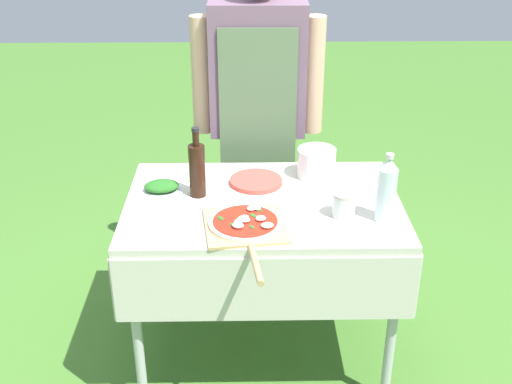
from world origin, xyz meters
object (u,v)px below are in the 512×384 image
at_px(pizza_on_peel, 246,225).
at_px(plate_stack, 256,181).
at_px(water_bottle, 387,189).
at_px(oil_bottle, 197,169).
at_px(sauce_jar, 344,206).
at_px(mixing_tub, 316,163).
at_px(prep_table, 263,220).
at_px(person_cook, 258,103).
at_px(herb_container, 162,187).

height_order(pizza_on_peel, plate_stack, pizza_on_peel).
height_order(water_bottle, plate_stack, water_bottle).
xyz_separation_m(oil_bottle, sauce_jar, (0.59, -0.19, -0.08)).
bearing_deg(pizza_on_peel, mixing_tub, 48.48).
distance_m(plate_stack, sauce_jar, 0.46).
bearing_deg(sauce_jar, water_bottle, -11.90).
bearing_deg(prep_table, person_cook, 90.92).
xyz_separation_m(oil_bottle, water_bottle, (0.74, -0.22, 0.01)).
xyz_separation_m(prep_table, plate_stack, (-0.03, 0.16, 0.10)).
relative_size(person_cook, herb_container, 9.06).
height_order(plate_stack, sauce_jar, sauce_jar).
xyz_separation_m(prep_table, person_cook, (-0.01, 0.64, 0.30)).
bearing_deg(prep_table, mixing_tub, 43.76).
height_order(prep_table, water_bottle, water_bottle).
distance_m(pizza_on_peel, mixing_tub, 0.56).
distance_m(prep_table, pizza_on_peel, 0.26).
xyz_separation_m(pizza_on_peel, mixing_tub, (0.31, 0.46, 0.05)).
relative_size(prep_table, person_cook, 0.68).
bearing_deg(water_bottle, herb_container, 164.01).
distance_m(water_bottle, sauce_jar, 0.18).
relative_size(water_bottle, plate_stack, 1.21).
distance_m(prep_table, herb_container, 0.46).
distance_m(mixing_tub, plate_stack, 0.28).
distance_m(mixing_tub, sauce_jar, 0.38).
bearing_deg(plate_stack, mixing_tub, 14.38).
distance_m(oil_bottle, herb_container, 0.19).
height_order(person_cook, oil_bottle, person_cook).
bearing_deg(sauce_jar, prep_table, 156.42).
bearing_deg(mixing_tub, water_bottle, -60.58).
height_order(person_cook, pizza_on_peel, person_cook).
height_order(mixing_tub, sauce_jar, mixing_tub).
distance_m(water_bottle, plate_stack, 0.61).
distance_m(water_bottle, mixing_tub, 0.47).
xyz_separation_m(pizza_on_peel, water_bottle, (0.54, 0.06, 0.12)).
bearing_deg(pizza_on_peel, plate_stack, 76.21).
bearing_deg(herb_container, prep_table, -11.55).
distance_m(prep_table, sauce_jar, 0.37).
xyz_separation_m(prep_table, oil_bottle, (-0.27, 0.05, 0.21)).
distance_m(prep_table, person_cook, 0.71).
bearing_deg(mixing_tub, herb_container, -167.90).
bearing_deg(mixing_tub, pizza_on_peel, -124.17).
relative_size(prep_table, water_bottle, 4.11).
distance_m(pizza_on_peel, sauce_jar, 0.40).
distance_m(herb_container, plate_stack, 0.41).
bearing_deg(oil_bottle, sauce_jar, -18.09).
bearing_deg(water_bottle, person_cook, 120.59).
bearing_deg(pizza_on_peel, herb_container, 131.06).
xyz_separation_m(person_cook, sauce_jar, (0.32, -0.78, -0.16)).
height_order(pizza_on_peel, mixing_tub, mixing_tub).
relative_size(water_bottle, mixing_tub, 1.66).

